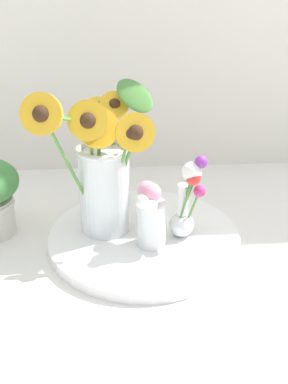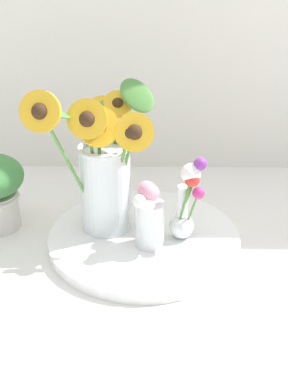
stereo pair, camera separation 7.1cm
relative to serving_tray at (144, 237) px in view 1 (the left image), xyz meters
The scene contains 5 objects.
ground_plane 0.09m from the serving_tray, 96.01° to the right, with size 6.00×6.00×0.00m, color silver.
serving_tray is the anchor object (origin of this frame).
mason_jar_sunflowers 0.18m from the serving_tray, 164.08° to the left, with size 0.28×0.22×0.36m.
vase_small_center 0.10m from the serving_tray, 76.14° to the right, with size 0.06×0.09×0.15m.
vase_bulb_right 0.14m from the serving_tray, 15.51° to the right, with size 0.07×0.07×0.20m.
Camera 1 is at (-0.05, -0.80, 0.58)m, focal length 42.00 mm.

